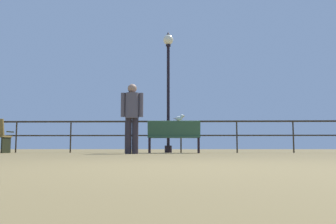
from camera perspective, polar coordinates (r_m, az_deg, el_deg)
The scene contains 6 objects.
ground_plane at distance 2.89m, azimuth 3.38°, elevation -8.95°, with size 60.00×60.00×0.00m, color brown.
pier_railing at distance 10.77m, azimuth 2.11°, elevation -2.79°, with size 20.41×0.05×0.98m.
bench_near_left at distance 9.98m, azimuth 0.97°, elevation -3.79°, with size 1.48×0.65×0.91m.
lamppost_center at distance 11.27m, azimuth 0.04°, elevation 5.89°, with size 0.32×0.32×3.88m.
person_by_bench at distance 8.96m, azimuth -5.85°, elevation -0.24°, with size 0.57×0.34×1.77m.
seagull_on_rail at distance 10.78m, azimuth 1.88°, elevation -0.96°, with size 0.36×0.26×0.19m.
Camera 1 is at (-0.09, -2.88, 0.16)m, focal length 37.68 mm.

